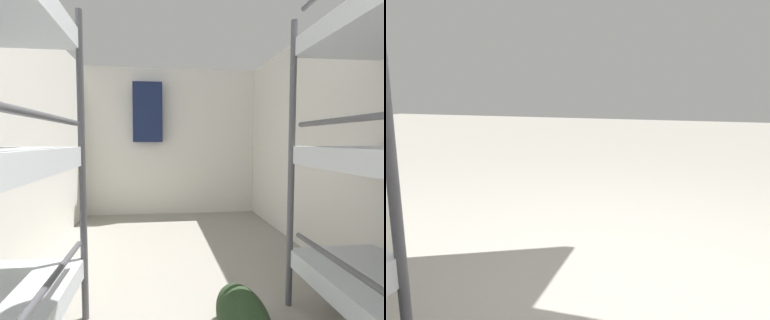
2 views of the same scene
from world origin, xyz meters
The scene contains 1 object.
ground_plane centered at (0.00, 0.00, 0.00)m, with size 20.00×20.00×0.00m, color gray.
Camera 2 is at (-0.31, 1.64, 1.04)m, focal length 35.00 mm.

